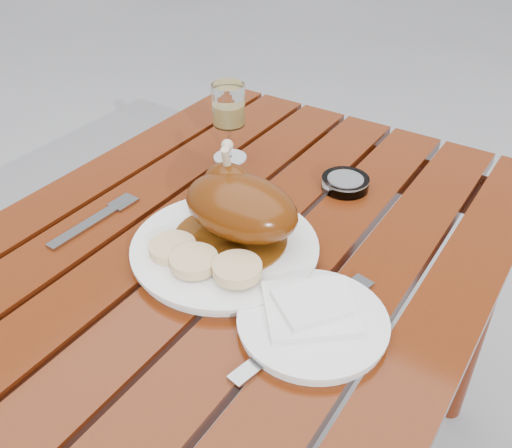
{
  "coord_description": "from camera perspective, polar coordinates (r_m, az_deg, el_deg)",
  "views": [
    {
      "loc": [
        0.44,
        -0.55,
        1.32
      ],
      "look_at": [
        0.03,
        0.08,
        0.78
      ],
      "focal_mm": 40.0,
      "sensor_mm": 36.0,
      "label": 1
    }
  ],
  "objects": [
    {
      "name": "bread_dumplings",
      "position": [
        0.86,
        -5.56,
        -3.51
      ],
      "size": [
        0.19,
        0.09,
        0.02
      ],
      "color": "#E4BD8B",
      "rests_on": "dinner_plate"
    },
    {
      "name": "table",
      "position": [
        1.18,
        -3.39,
        -17.74
      ],
      "size": [
        0.8,
        1.2,
        0.75
      ],
      "primitive_type": "cube",
      "color": "#62260B",
      "rests_on": "ground"
    },
    {
      "name": "ashtray",
      "position": [
        1.09,
        8.91,
        4.08
      ],
      "size": [
        0.11,
        0.11,
        0.02
      ],
      "primitive_type": "cylinder",
      "rotation": [
        0.0,
        0.0,
        0.33
      ],
      "color": "#B2B7BC",
      "rests_on": "table"
    },
    {
      "name": "side_plate",
      "position": [
        0.79,
        5.69,
        -9.81
      ],
      "size": [
        0.23,
        0.23,
        0.02
      ],
      "primitive_type": "cylinder",
      "rotation": [
        0.0,
        0.0,
        -0.11
      ],
      "color": "white",
      "rests_on": "table"
    },
    {
      "name": "dinner_plate",
      "position": [
        0.91,
        -3.12,
        -2.48
      ],
      "size": [
        0.38,
        0.38,
        0.02
      ],
      "primitive_type": "cylinder",
      "rotation": [
        0.0,
        0.0,
        -0.34
      ],
      "color": "white",
      "rests_on": "table"
    },
    {
      "name": "napkin",
      "position": [
        0.79,
        5.46,
        -8.41
      ],
      "size": [
        0.17,
        0.17,
        0.01
      ],
      "primitive_type": "cube",
      "rotation": [
        0.0,
        0.0,
        0.69
      ],
      "color": "white",
      "rests_on": "side_plate"
    },
    {
      "name": "wine_glass",
      "position": [
        1.14,
        -2.71,
        10.07
      ],
      "size": [
        0.07,
        0.07,
        0.16
      ],
      "primitive_type": "cylinder",
      "rotation": [
        0.0,
        0.0,
        -0.01
      ],
      "color": "tan",
      "rests_on": "table"
    },
    {
      "name": "roast_duck",
      "position": [
        0.9,
        -1.74,
        1.91
      ],
      "size": [
        0.2,
        0.18,
        0.14
      ],
      "color": "#542A09",
      "rests_on": "dinner_plate"
    },
    {
      "name": "knife",
      "position": [
        0.79,
        4.03,
        -10.89
      ],
      "size": [
        0.07,
        0.23,
        0.01
      ],
      "primitive_type": "cube",
      "rotation": [
        0.0,
        0.0,
        -0.21
      ],
      "color": "gray",
      "rests_on": "table"
    },
    {
      "name": "fork",
      "position": [
        1.02,
        -16.23,
        0.11
      ],
      "size": [
        0.03,
        0.17,
        0.01
      ],
      "primitive_type": "cube",
      "rotation": [
        0.0,
        0.0,
        -0.03
      ],
      "color": "gray",
      "rests_on": "table"
    }
  ]
}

